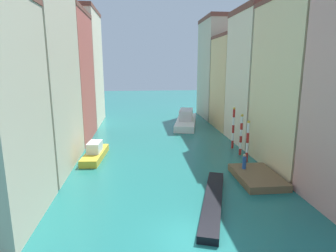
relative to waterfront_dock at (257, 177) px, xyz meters
name	(u,v)px	position (x,y,z in m)	size (l,w,h in m)	color
ground_plane	(160,137)	(-7.50, 16.65, -0.31)	(154.00, 154.00, 0.00)	#1E6B66
building_left_1	(32,62)	(-20.33, 5.49, 10.07)	(6.59, 11.70, 20.74)	#BCB299
building_left_2	(64,77)	(-20.33, 16.69, 8.32)	(6.59, 10.73, 17.24)	#B25147
building_left_3	(80,68)	(-20.33, 27.98, 9.35)	(6.59, 11.66, 19.29)	beige
building_right_1	(303,85)	(5.32, 3.07, 7.92)	(6.59, 10.03, 16.44)	beige
building_right_2	(260,77)	(5.32, 12.79, 8.27)	(6.59, 8.87, 17.14)	beige
building_right_3	(236,82)	(5.32, 21.66, 7.10)	(6.59, 8.89, 14.81)	#DBB77A
building_right_4	(219,69)	(5.32, 31.74, 9.18)	(6.59, 10.69, 18.96)	#BCB299
waterfront_dock	(257,177)	(0.00, 0.00, 0.00)	(3.59, 5.64, 0.62)	brown
person_on_dock	(244,162)	(-0.73, 1.34, 0.97)	(0.36, 0.36, 1.42)	#234C93
mooring_pole_0	(248,141)	(0.88, 4.82, 2.00)	(0.30, 0.30, 4.52)	red
mooring_pole_1	(241,134)	(1.08, 7.28, 2.12)	(0.32, 0.32, 4.77)	red
mooring_pole_2	(233,128)	(1.09, 10.01, 2.31)	(0.30, 0.30, 5.15)	red
vaporetto_white	(186,120)	(-2.38, 24.21, 0.62)	(5.68, 12.67, 2.73)	white
gondola_black	(213,201)	(-5.10, -3.94, -0.05)	(4.42, 10.10, 0.51)	black
motorboat_0	(95,153)	(-15.35, 7.72, 0.33)	(2.39, 6.58, 1.87)	gold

